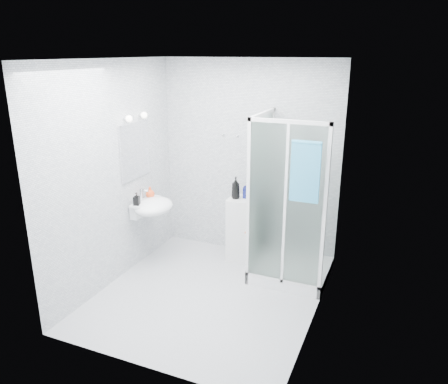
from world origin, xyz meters
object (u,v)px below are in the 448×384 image
at_px(shampoo_bottle_a, 236,188).
at_px(soap_dispenser_black, 137,199).
at_px(hand_towel, 305,170).
at_px(shampoo_bottle_b, 247,190).
at_px(soap_dispenser_orange, 150,192).
at_px(storage_cabinet, 243,229).
at_px(wall_basin, 152,206).
at_px(shower_enclosure, 284,243).

distance_m(shampoo_bottle_a, soap_dispenser_black, 1.25).
height_order(hand_towel, shampoo_bottle_b, hand_towel).
bearing_deg(hand_towel, soap_dispenser_orange, 174.25).
xyz_separation_m(storage_cabinet, shampoo_bottle_b, (0.04, 0.05, 0.54)).
relative_size(wall_basin, storage_cabinet, 0.65).
bearing_deg(soap_dispenser_orange, soap_dispenser_black, -90.79).
bearing_deg(wall_basin, hand_towel, -2.50).
distance_m(shampoo_bottle_a, soap_dispenser_orange, 1.11).
height_order(storage_cabinet, shampoo_bottle_b, shampoo_bottle_b).
distance_m(shower_enclosure, hand_towel, 1.16).
xyz_separation_m(shampoo_bottle_a, soap_dispenser_orange, (-1.02, -0.42, -0.06)).
height_order(shampoo_bottle_b, soap_dispenser_black, shampoo_bottle_b).
bearing_deg(shower_enclosure, hand_towel, -54.23).
distance_m(hand_towel, soap_dispenser_orange, 2.12).
xyz_separation_m(storage_cabinet, soap_dispenser_black, (-1.11, -0.76, 0.51)).
height_order(shampoo_bottle_b, soap_dispenser_orange, shampoo_bottle_b).
bearing_deg(storage_cabinet, shampoo_bottle_a, -156.19).
height_order(wall_basin, shampoo_bottle_a, shampoo_bottle_a).
bearing_deg(shampoo_bottle_a, soap_dispenser_orange, -157.87).
bearing_deg(shampoo_bottle_b, shower_enclosure, -27.08).
height_order(shampoo_bottle_a, soap_dispenser_black, shampoo_bottle_a).
relative_size(shower_enclosure, soap_dispenser_black, 12.56).
height_order(shower_enclosure, soap_dispenser_black, shower_enclosure).
relative_size(hand_towel, soap_dispenser_black, 4.13).
height_order(wall_basin, storage_cabinet, wall_basin).
bearing_deg(shower_enclosure, soap_dispenser_orange, -173.60).
xyz_separation_m(shampoo_bottle_a, soap_dispenser_black, (-1.03, -0.72, -0.06)).
distance_m(wall_basin, shampoo_bottle_a, 1.09).
relative_size(shower_enclosure, storage_cabinet, 2.33).
bearing_deg(shower_enclosure, soap_dispenser_black, -164.19).
bearing_deg(shampoo_bottle_a, shampoo_bottle_b, 34.22).
bearing_deg(shampoo_bottle_a, storage_cabinet, 25.39).
xyz_separation_m(shampoo_bottle_b, soap_dispenser_black, (-1.15, -0.80, -0.03)).
bearing_deg(soap_dispenser_black, storage_cabinet, 34.21).
distance_m(wall_basin, hand_towel, 2.07).
bearing_deg(shampoo_bottle_a, wall_basin, -150.03).
xyz_separation_m(hand_towel, soap_dispenser_orange, (-2.04, 0.21, -0.56)).
xyz_separation_m(soap_dispenser_orange, soap_dispenser_black, (-0.00, -0.30, 0.01)).
bearing_deg(shampoo_bottle_b, soap_dispenser_black, -145.18).
bearing_deg(hand_towel, storage_cabinet, 144.50).
bearing_deg(storage_cabinet, wall_basin, -151.98).
bearing_deg(storage_cabinet, hand_towel, -37.07).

